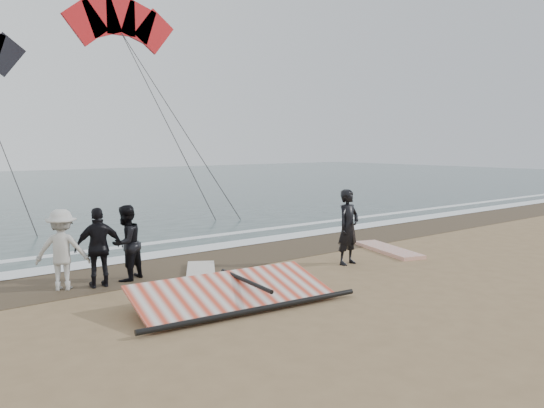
{
  "coord_description": "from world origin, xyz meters",
  "views": [
    {
      "loc": [
        -8.15,
        -7.75,
        3.14
      ],
      "look_at": [
        0.3,
        3.0,
        1.6
      ],
      "focal_mm": 35.0,
      "sensor_mm": 36.0,
      "label": 1
    }
  ],
  "objects_px": {
    "board_white": "(388,250)",
    "sail_rig": "(226,295)",
    "board_cream": "(201,275)",
    "man_main": "(348,227)"
  },
  "relations": [
    {
      "from": "man_main",
      "to": "board_cream",
      "type": "relative_size",
      "value": 0.78
    },
    {
      "from": "man_main",
      "to": "sail_rig",
      "type": "height_order",
      "value": "man_main"
    },
    {
      "from": "man_main",
      "to": "board_cream",
      "type": "bearing_deg",
      "value": 154.9
    },
    {
      "from": "man_main",
      "to": "board_white",
      "type": "distance_m",
      "value": 2.38
    },
    {
      "from": "board_white",
      "to": "sail_rig",
      "type": "height_order",
      "value": "sail_rig"
    },
    {
      "from": "board_cream",
      "to": "sail_rig",
      "type": "relative_size",
      "value": 0.55
    },
    {
      "from": "board_cream",
      "to": "man_main",
      "type": "bearing_deg",
      "value": 12.69
    },
    {
      "from": "sail_rig",
      "to": "board_cream",
      "type": "bearing_deg",
      "value": 71.85
    },
    {
      "from": "board_cream",
      "to": "board_white",
      "type": "bearing_deg",
      "value": 23.02
    },
    {
      "from": "board_white",
      "to": "sail_rig",
      "type": "relative_size",
      "value": 0.58
    }
  ]
}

